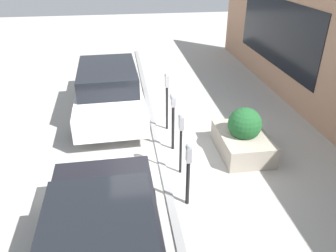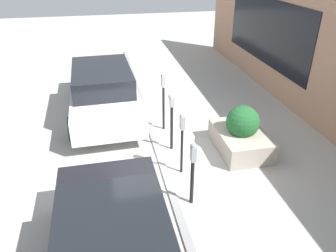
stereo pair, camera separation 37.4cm
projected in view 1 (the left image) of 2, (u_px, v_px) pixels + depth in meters
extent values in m
plane|color=#ADAAA3|center=(165.00, 161.00, 7.74)|extent=(40.00, 40.00, 0.00)
cube|color=gray|center=(161.00, 161.00, 7.72)|extent=(19.00, 0.16, 0.04)
cube|color=black|center=(275.00, 32.00, 11.09)|extent=(5.70, 0.02, 2.12)
cylinder|color=black|center=(188.00, 183.00, 6.24)|extent=(0.07, 0.07, 1.00)
cube|color=#99999E|center=(189.00, 154.00, 5.93)|extent=(0.16, 0.09, 0.31)
sphere|color=gray|center=(189.00, 147.00, 5.85)|extent=(0.13, 0.13, 0.13)
cylinder|color=black|center=(181.00, 151.00, 7.11)|extent=(0.06, 0.06, 1.11)
cube|color=#99999E|center=(181.00, 123.00, 6.77)|extent=(0.15, 0.09, 0.30)
sphere|color=gray|center=(181.00, 116.00, 6.70)|extent=(0.13, 0.13, 0.13)
cylinder|color=black|center=(173.00, 128.00, 7.96)|extent=(0.07, 0.07, 1.19)
cube|color=#99999E|center=(173.00, 101.00, 7.62)|extent=(0.20, 0.09, 0.24)
sphere|color=gray|center=(173.00, 96.00, 7.56)|extent=(0.17, 0.17, 0.17)
cylinder|color=black|center=(167.00, 108.00, 8.86)|extent=(0.06, 0.06, 1.25)
cube|color=#99999E|center=(167.00, 81.00, 8.48)|extent=(0.15, 0.09, 0.31)
sphere|color=gray|center=(167.00, 75.00, 8.41)|extent=(0.13, 0.13, 0.13)
cube|color=#A39989|center=(242.00, 143.00, 7.97)|extent=(1.64, 1.13, 0.52)
sphere|color=#1E5628|center=(245.00, 124.00, 7.72)|extent=(0.80, 0.80, 0.80)
cube|color=black|center=(102.00, 251.00, 4.70)|extent=(3.84, 1.78, 0.60)
cube|color=black|center=(98.00, 234.00, 4.33)|extent=(2.01, 1.55, 0.40)
cylinder|color=black|center=(150.00, 206.00, 5.97)|extent=(0.60, 0.21, 0.60)
cylinder|color=black|center=(60.00, 215.00, 5.77)|extent=(0.60, 0.21, 0.60)
cube|color=silver|center=(109.00, 92.00, 9.80)|extent=(4.84, 1.97, 0.61)
cube|color=black|center=(108.00, 76.00, 9.36)|extent=(2.54, 1.68, 0.55)
cylinder|color=black|center=(135.00, 83.00, 11.34)|extent=(0.68, 0.22, 0.68)
cylinder|color=black|center=(86.00, 85.00, 11.13)|extent=(0.68, 0.22, 0.68)
cylinder|color=black|center=(141.00, 122.00, 8.76)|extent=(0.68, 0.22, 0.68)
cylinder|color=black|center=(77.00, 127.00, 8.55)|extent=(0.68, 0.22, 0.68)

